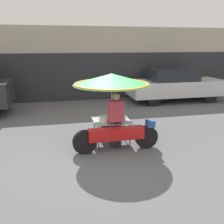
# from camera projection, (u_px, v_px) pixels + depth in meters

# --- Properties ---
(ground_plane) EXTENTS (36.00, 36.00, 0.00)m
(ground_plane) POSITION_uv_depth(u_px,v_px,m) (103.00, 153.00, 6.51)
(ground_plane) COLOR #56565B
(shopfront_building) EXTENTS (28.00, 2.06, 3.57)m
(shopfront_building) POSITION_uv_depth(u_px,v_px,m) (77.00, 63.00, 13.10)
(shopfront_building) COLOR #B2A893
(shopfront_building) RESTS_ON ground
(vendor_motorcycle_cart) EXTENTS (2.29, 2.09, 1.98)m
(vendor_motorcycle_cart) POSITION_uv_depth(u_px,v_px,m) (112.00, 89.00, 6.72)
(vendor_motorcycle_cart) COLOR black
(vendor_motorcycle_cart) RESTS_ON ground
(vendor_person) EXTENTS (0.38, 0.22, 1.51)m
(vendor_person) POSITION_uv_depth(u_px,v_px,m) (116.00, 118.00, 6.65)
(vendor_person) COLOR #2D2D33
(vendor_person) RESTS_ON ground
(parked_car) EXTENTS (4.66, 1.77, 1.59)m
(parked_car) POSITION_uv_depth(u_px,v_px,m) (175.00, 85.00, 12.24)
(parked_car) COLOR black
(parked_car) RESTS_ON ground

